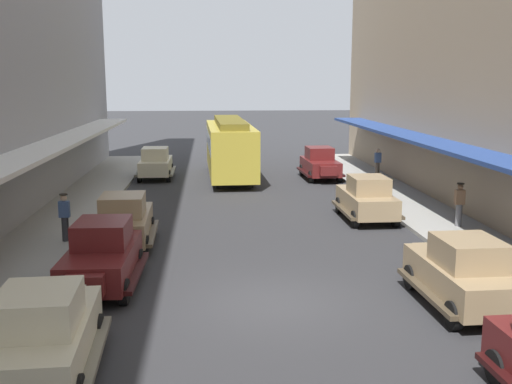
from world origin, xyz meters
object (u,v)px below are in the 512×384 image
(parked_car_5, at_px, (124,219))
(parked_car_7, at_px, (367,197))
(pedestrian_0, at_px, (459,204))
(pedestrian_1, at_px, (378,163))
(streetcar, at_px, (230,146))
(fire_hydrant, at_px, (10,301))
(parked_car_4, at_px, (156,162))
(parked_car_0, at_px, (43,332))
(parked_car_2, at_px, (320,163))
(pedestrian_2, at_px, (65,217))
(parked_car_1, at_px, (102,254))
(parked_car_6, at_px, (463,271))

(parked_car_5, relative_size, parked_car_7, 1.00)
(pedestrian_0, bearing_deg, pedestrian_1, 89.12)
(streetcar, bearing_deg, pedestrian_1, -8.40)
(parked_car_7, distance_m, fire_hydrant, 14.89)
(parked_car_5, xyz_separation_m, fire_hydrant, (-1.76, -6.63, -0.38))
(parked_car_4, height_order, streetcar, streetcar)
(pedestrian_0, bearing_deg, parked_car_7, 147.97)
(pedestrian_1, bearing_deg, pedestrian_0, -90.88)
(parked_car_0, bearing_deg, streetcar, 79.39)
(parked_car_5, xyz_separation_m, streetcar, (4.20, 14.37, 0.96))
(parked_car_4, relative_size, fire_hydrant, 5.20)
(parked_car_2, xyz_separation_m, streetcar, (-5.21, 0.71, 0.96))
(parked_car_5, xyz_separation_m, pedestrian_2, (-2.06, 0.24, 0.07))
(pedestrian_2, bearing_deg, parked_car_4, 82.40)
(pedestrian_1, bearing_deg, parked_car_2, 170.60)
(parked_car_1, xyz_separation_m, parked_car_4, (-0.12, 18.79, 0.00))
(parked_car_6, height_order, pedestrian_0, parked_car_6)
(parked_car_1, bearing_deg, parked_car_6, -13.55)
(parked_car_2, relative_size, pedestrian_0, 2.57)
(parked_car_2, relative_size, streetcar, 0.44)
(fire_hydrant, xyz_separation_m, pedestrian_2, (-0.31, 6.88, 0.45))
(streetcar, bearing_deg, pedestrian_0, -57.65)
(parked_car_0, height_order, pedestrian_2, parked_car_0)
(parked_car_2, relative_size, fire_hydrant, 5.24)
(parked_car_1, xyz_separation_m, pedestrian_0, (12.53, 5.49, 0.07))
(parked_car_4, relative_size, parked_car_5, 0.99)
(parked_car_7, relative_size, pedestrian_0, 2.56)
(parked_car_2, bearing_deg, parked_car_6, -90.30)
(parked_car_4, xyz_separation_m, fire_hydrant, (-1.61, -21.20, -0.38))
(parked_car_0, xyz_separation_m, pedestrian_2, (-1.81, 9.65, 0.07))
(parked_car_1, height_order, parked_car_4, same)
(parked_car_0, height_order, parked_car_1, same)
(pedestrian_0, distance_m, pedestrian_1, 11.84)
(parked_car_4, distance_m, fire_hydrant, 21.27)
(streetcar, relative_size, pedestrian_1, 5.89)
(parked_car_6, bearing_deg, parked_car_0, -162.90)
(parked_car_5, height_order, pedestrian_1, parked_car_5)
(parked_car_5, bearing_deg, streetcar, 73.70)
(parked_car_1, bearing_deg, parked_car_2, 62.16)
(parked_car_4, relative_size, pedestrian_2, 2.55)
(parked_car_6, height_order, pedestrian_2, parked_car_6)
(parked_car_7, distance_m, pedestrian_1, 10.43)
(parked_car_0, bearing_deg, pedestrian_2, 100.61)
(parked_car_1, height_order, pedestrian_1, parked_car_1)
(fire_hydrant, bearing_deg, parked_car_7, 41.44)
(parked_car_4, bearing_deg, parked_car_7, -49.93)
(parked_car_1, relative_size, parked_car_4, 1.01)
(parked_car_0, distance_m, pedestrian_1, 25.98)
(parked_car_2, distance_m, parked_car_6, 20.13)
(parked_car_0, height_order, parked_car_6, same)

